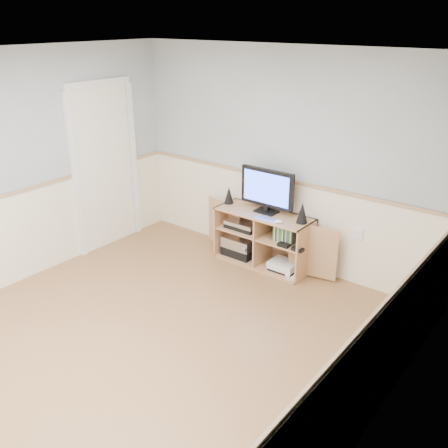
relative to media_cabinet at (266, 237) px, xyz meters
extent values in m
cube|color=#AE774D|center=(0.05, -2.05, -0.34)|extent=(4.00, 4.50, 0.02)
cube|color=white|center=(0.05, -2.05, 2.18)|extent=(4.00, 4.50, 0.02)
cube|color=silver|center=(-1.96, -2.05, 0.92)|extent=(0.02, 4.50, 2.50)
cube|color=silver|center=(2.06, -2.05, 0.92)|extent=(0.02, 4.50, 2.50)
cube|color=silver|center=(0.05, 0.21, 0.92)|extent=(4.00, 0.02, 2.50)
cube|color=#F6EAC9|center=(0.05, 0.19, 0.17)|extent=(4.00, 0.01, 1.00)
cube|color=tan|center=(0.05, 0.18, 0.69)|extent=(4.00, 0.02, 0.04)
cube|color=white|center=(-1.93, -0.75, 0.67)|extent=(0.03, 0.82, 2.00)
cube|color=tan|center=(0.00, -0.05, -0.32)|extent=(1.17, 0.44, 0.02)
cube|color=tan|center=(0.00, -0.05, 0.31)|extent=(1.17, 0.44, 0.02)
cube|color=tan|center=(-0.57, -0.05, -0.01)|extent=(0.02, 0.44, 0.65)
cube|color=tan|center=(0.57, -0.05, -0.01)|extent=(0.02, 0.44, 0.65)
cube|color=tan|center=(0.00, 0.16, -0.01)|extent=(1.17, 0.02, 0.65)
cube|color=tan|center=(0.00, -0.05, -0.01)|extent=(0.02, 0.42, 0.61)
cube|color=tan|center=(-0.29, -0.05, 0.05)|extent=(0.55, 0.40, 0.02)
cube|color=tan|center=(0.29, -0.05, 0.05)|extent=(0.55, 0.40, 0.02)
cube|color=tan|center=(-0.63, 0.00, -0.01)|extent=(0.56, 0.12, 0.61)
cube|color=tan|center=(0.63, 0.00, -0.01)|extent=(0.56, 0.12, 0.61)
cube|color=black|center=(0.00, 0.00, 0.33)|extent=(0.26, 0.18, 0.02)
cube|color=black|center=(0.00, 0.00, 0.37)|extent=(0.05, 0.04, 0.06)
cube|color=black|center=(0.00, 0.00, 0.62)|extent=(0.68, 0.05, 0.44)
cube|color=blue|center=(0.00, -0.03, 0.62)|extent=(0.60, 0.01, 0.36)
cone|color=black|center=(-0.53, -0.03, 0.42)|extent=(0.11, 0.11, 0.21)
cone|color=black|center=(0.49, -0.03, 0.44)|extent=(0.13, 0.13, 0.23)
cube|color=white|center=(0.14, -0.19, 0.32)|extent=(0.29, 0.12, 0.01)
ellipsoid|color=white|center=(0.29, -0.19, 0.34)|extent=(0.10, 0.06, 0.04)
cube|color=black|center=(-0.33, -0.05, -0.26)|extent=(0.40, 0.30, 0.11)
cube|color=silver|center=(-0.33, -0.05, -0.14)|extent=(0.40, 0.30, 0.13)
cube|color=black|center=(-0.29, -0.05, 0.08)|extent=(0.40, 0.28, 0.05)
cube|color=silver|center=(-0.29, -0.05, 0.13)|extent=(0.40, 0.28, 0.05)
cube|color=black|center=(-0.05, -0.10, -0.21)|extent=(0.04, 0.14, 0.20)
cube|color=white|center=(0.19, -0.02, -0.29)|extent=(0.21, 0.16, 0.05)
cube|color=black|center=(0.31, -0.07, -0.30)|extent=(0.31, 0.25, 0.03)
cube|color=white|center=(0.31, -0.07, -0.24)|extent=(0.32, 0.27, 0.08)
cube|color=white|center=(0.51, -0.15, -0.30)|extent=(0.04, 0.14, 0.03)
cube|color=white|center=(0.49, 0.01, -0.30)|extent=(0.09, 0.15, 0.03)
cube|color=#3F8C3F|center=(0.31, -0.07, 0.15)|extent=(0.26, 0.13, 0.19)
cube|color=white|center=(1.05, 0.18, 0.27)|extent=(0.12, 0.03, 0.12)
camera|label=1|loc=(2.94, -4.58, 2.44)|focal=40.00mm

